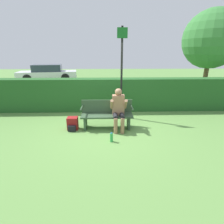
% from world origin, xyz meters
% --- Properties ---
extents(ground_plane, '(40.00, 40.00, 0.00)m').
position_xyz_m(ground_plane, '(0.00, 0.00, 0.00)').
color(ground_plane, '#5B8942').
extents(hedge_back, '(12.00, 0.57, 1.26)m').
position_xyz_m(hedge_back, '(0.00, 1.79, 0.63)').
color(hedge_back, '#235623').
rests_on(hedge_back, ground).
extents(park_bench, '(1.56, 0.46, 0.84)m').
position_xyz_m(park_bench, '(0.00, 0.06, 0.43)').
color(park_bench, '#334C33').
rests_on(park_bench, ground).
extents(person_seated, '(0.49, 0.60, 1.22)m').
position_xyz_m(person_seated, '(0.34, -0.06, 0.66)').
color(person_seated, '#997051').
rests_on(person_seated, ground).
extents(backpack, '(0.31, 0.33, 0.38)m').
position_xyz_m(backpack, '(-1.04, -0.08, 0.18)').
color(backpack, maroon).
rests_on(backpack, ground).
extents(water_bottle, '(0.08, 0.08, 0.26)m').
position_xyz_m(water_bottle, '(0.11, -0.88, 0.12)').
color(water_bottle, green).
rests_on(water_bottle, ground).
extents(signpost, '(0.33, 0.09, 2.99)m').
position_xyz_m(signpost, '(0.50, 0.96, 1.68)').
color(signpost, black).
rests_on(signpost, ground).
extents(parked_car, '(4.75, 2.46, 1.29)m').
position_xyz_m(parked_car, '(-4.77, 9.59, 0.62)').
color(parked_car, silver).
rests_on(parked_car, ground).
extents(tree, '(2.59, 2.59, 4.07)m').
position_xyz_m(tree, '(4.79, 3.47, 2.76)').
color(tree, brown).
rests_on(tree, ground).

